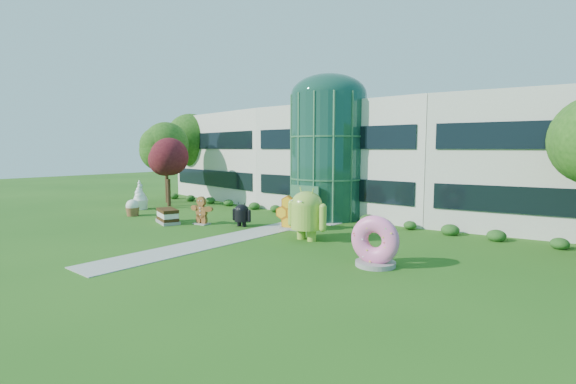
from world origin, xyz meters
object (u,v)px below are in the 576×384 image
Objects in this scene: android_green at (307,211)px; gingerbread at (201,210)px; donut at (376,240)px; android_black at (242,213)px.

gingerbread is (-9.16, -0.75, -0.72)m from android_green.
android_green reaches higher than donut.
android_black is 3.17m from gingerbread.
donut is at bearing -14.54° from gingerbread.
android_black is at bearing 16.07° from gingerbread.
gingerbread is at bearing 165.94° from donut.
android_green is at bearing 150.25° from donut.
android_green is 6.46m from donut.
android_green is at bearing -3.62° from gingerbread.
gingerbread is at bearing -164.11° from android_black.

